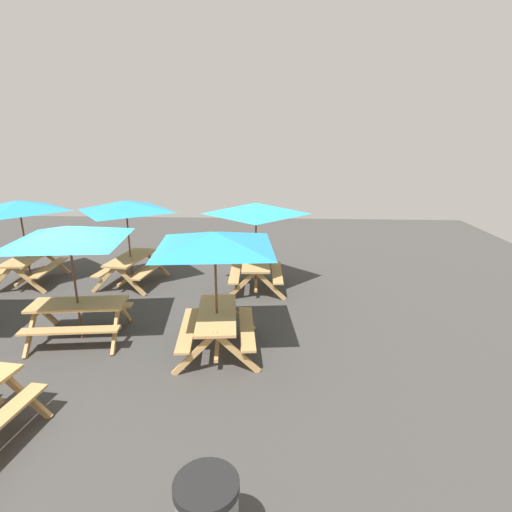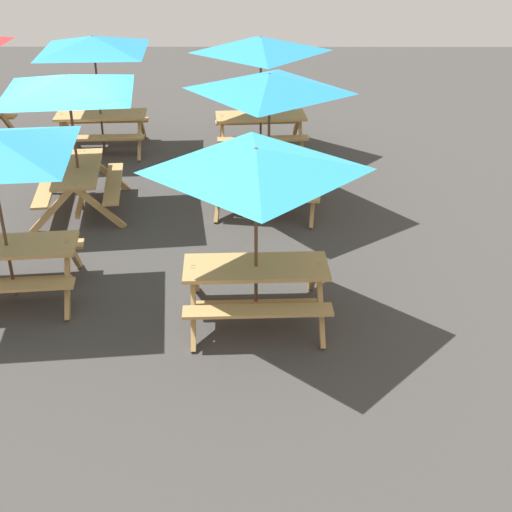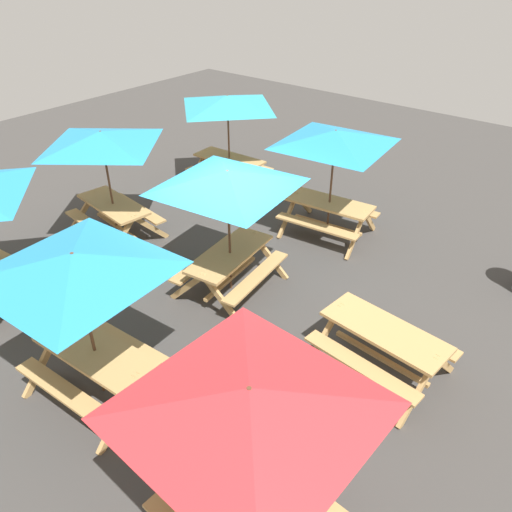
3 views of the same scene
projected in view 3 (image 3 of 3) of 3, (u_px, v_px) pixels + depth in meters
ground_plane at (236, 290)px, 9.07m from camera, size 25.71×25.71×0.00m
picnic_table_0 at (228, 109)px, 11.81m from camera, size 2.09×2.09×2.34m
picnic_table_1 at (103, 147)px, 9.67m from camera, size 2.24×2.24×2.34m
picnic_table_2 at (77, 275)px, 6.01m from camera, size 2.82×2.82×2.34m
picnic_table_3 at (228, 189)px, 8.06m from camera, size 2.81×2.81×2.34m
picnic_table_4 at (384, 340)px, 7.12m from camera, size 1.93×1.69×0.81m
picnic_table_6 at (335, 146)px, 9.72m from camera, size 2.81×2.81×2.34m
picnic_table_7 at (249, 413)px, 4.26m from camera, size 2.83×2.83×2.34m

